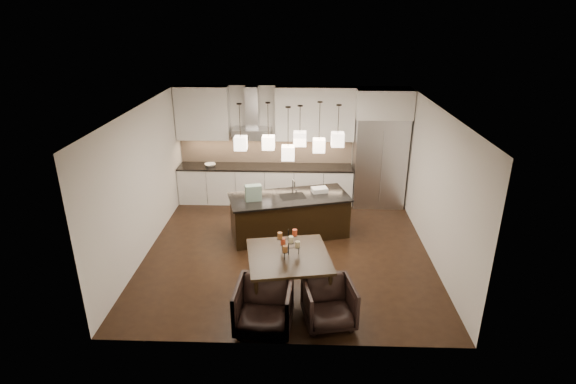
{
  "coord_description": "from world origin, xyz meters",
  "views": [
    {
      "loc": [
        0.27,
        -7.87,
        4.4
      ],
      "look_at": [
        0.0,
        0.2,
        1.15
      ],
      "focal_mm": 28.0,
      "sensor_mm": 36.0,
      "label": 1
    }
  ],
  "objects_px": {
    "refrigerator": "(379,162)",
    "armchair_right": "(329,304)",
    "island_body": "(289,216)",
    "dining_table": "(288,276)",
    "armchair_left": "(264,307)"
  },
  "relations": [
    {
      "from": "island_body",
      "to": "dining_table",
      "type": "height_order",
      "value": "island_body"
    },
    {
      "from": "dining_table",
      "to": "armchair_left",
      "type": "height_order",
      "value": "dining_table"
    },
    {
      "from": "refrigerator",
      "to": "armchair_right",
      "type": "distance_m",
      "value": 4.89
    },
    {
      "from": "armchair_right",
      "to": "island_body",
      "type": "bearing_deg",
      "value": 92.46
    },
    {
      "from": "dining_table",
      "to": "armchair_right",
      "type": "height_order",
      "value": "dining_table"
    },
    {
      "from": "armchair_left",
      "to": "dining_table",
      "type": "bearing_deg",
      "value": 71.86
    },
    {
      "from": "dining_table",
      "to": "armchair_left",
      "type": "bearing_deg",
      "value": -121.39
    },
    {
      "from": "refrigerator",
      "to": "dining_table",
      "type": "relative_size",
      "value": 1.67
    },
    {
      "from": "armchair_right",
      "to": "armchair_left",
      "type": "bearing_deg",
      "value": 178.83
    },
    {
      "from": "island_body",
      "to": "armchair_right",
      "type": "bearing_deg",
      "value": -91.95
    },
    {
      "from": "refrigerator",
      "to": "dining_table",
      "type": "xyz_separation_m",
      "value": [
        -2.03,
        -3.95,
        -0.69
      ]
    },
    {
      "from": "armchair_left",
      "to": "armchair_right",
      "type": "xyz_separation_m",
      "value": [
        0.96,
        0.16,
        -0.04
      ]
    },
    {
      "from": "dining_table",
      "to": "armchair_left",
      "type": "relative_size",
      "value": 1.54
    },
    {
      "from": "refrigerator",
      "to": "armchair_right",
      "type": "bearing_deg",
      "value": -106.87
    },
    {
      "from": "armchair_left",
      "to": "refrigerator",
      "type": "bearing_deg",
      "value": 67.26
    }
  ]
}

